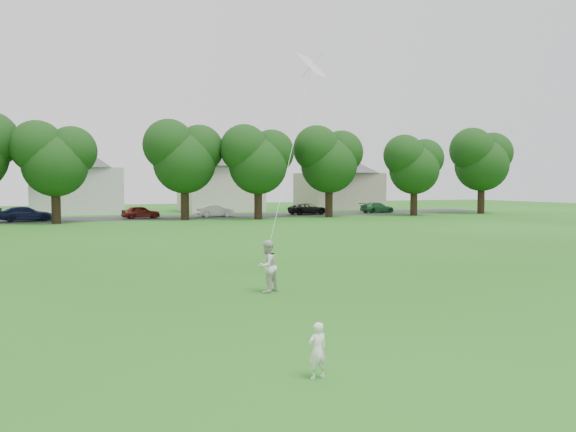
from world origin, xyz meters
name	(u,v)px	position (x,y,z in m)	size (l,w,h in m)	color
ground	(233,327)	(0.00, 0.00, 0.00)	(160.00, 160.00, 0.00)	#215513
street	(83,219)	(0.00, 42.00, 0.01)	(90.00, 7.00, 0.01)	#2D2D30
toddler	(317,350)	(0.20, -3.66, 0.46)	(0.34, 0.22, 0.92)	white
older_boy	(267,266)	(2.20, 3.43, 0.76)	(0.74, 0.58, 1.52)	silver
kite	(291,153)	(3.46, 4.50, 4.13)	(1.90, 1.67, 6.91)	silver
tree_row	(91,146)	(0.27, 36.33, 6.23)	(83.19, 9.32, 11.06)	black
parked_cars	(91,213)	(0.55, 41.00, 0.61)	(63.20, 2.35, 1.26)	black
house_row	(85,171)	(1.00, 52.00, 4.60)	(77.49, 13.99, 9.55)	beige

